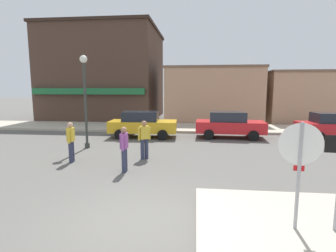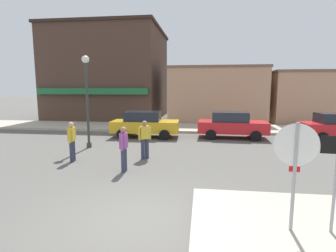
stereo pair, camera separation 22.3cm
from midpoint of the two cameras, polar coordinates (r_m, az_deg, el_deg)
ground_plane at (r=6.25m, az=-6.89°, el=-19.82°), size 160.00×160.00×0.00m
kerb_far at (r=19.26m, az=2.23°, el=-0.36°), size 80.00×4.00×0.15m
stop_sign at (r=5.66m, az=25.70°, el=-7.08°), size 0.82×0.10×2.30m
lamp_post at (r=13.40m, az=-18.13°, el=7.90°), size 0.36×0.36×4.54m
parked_car_nearest at (r=15.86m, az=-5.94°, el=0.46°), size 4.06×2.00×1.56m
parked_car_second at (r=16.01m, az=12.82°, el=0.37°), size 4.07×2.02×1.56m
parked_car_third at (r=17.67m, az=32.19°, el=0.03°), size 4.04×1.95×1.56m
pedestrian_crossing_near at (r=11.15m, az=-20.91°, el=-3.02°), size 0.27×0.56×1.61m
pedestrian_crossing_far at (r=9.34m, az=-10.19°, el=-4.70°), size 0.23×0.55×1.61m
pedestrian_kerb_side at (r=10.94m, az=-5.76°, el=-2.73°), size 0.51×0.38×1.61m
building_corner_shop at (r=27.29m, az=-13.36°, el=10.82°), size 10.33×9.97×8.58m
building_storefront_left_near at (r=23.69m, az=9.34°, el=6.74°), size 8.19×5.20×4.75m
building_storefront_left_mid at (r=26.46m, az=27.82°, el=5.64°), size 7.78×6.45×4.38m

